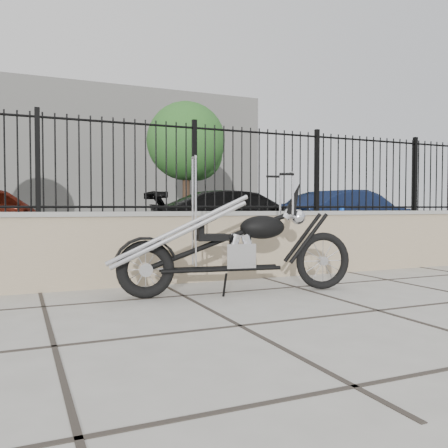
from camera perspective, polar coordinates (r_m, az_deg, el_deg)
name	(u,v)px	position (r m, az deg, el deg)	size (l,w,h in m)	color
ground_plane	(378,311)	(4.96, 18.03, -9.89)	(90.00, 90.00, 0.00)	#99968E
parking_lot	(121,237)	(16.47, -12.24, -1.57)	(30.00, 30.00, 0.00)	black
retaining_wall	(259,244)	(6.94, 4.23, -2.41)	(14.00, 0.36, 0.96)	gray
iron_fence	(259,170)	(6.94, 4.25, 6.51)	(14.00, 0.08, 1.20)	black
background_building	(75,158)	(30.44, -17.54, 7.54)	(22.00, 6.00, 8.00)	beige
chopper_motorcycle	(234,225)	(5.51, 1.25, -0.10)	(2.70, 0.48, 1.62)	black
car_black	(243,218)	(12.50, 2.31, 0.69)	(2.04, 5.01, 1.45)	black
car_blue	(350,217)	(14.12, 14.89, 0.85)	(1.58, 4.53, 1.49)	black
bollard_a	(105,239)	(8.85, -14.09, -1.73)	(0.11, 0.11, 0.89)	blue
bollard_b	(342,230)	(10.70, 14.03, -0.72)	(0.12, 0.12, 1.03)	#0C48B8
bollard_c	(397,231)	(12.27, 20.12, -0.83)	(0.10, 0.10, 0.87)	blue
tree_right	(186,138)	(21.52, -4.59, 10.31)	(3.49, 3.49, 5.89)	#382619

